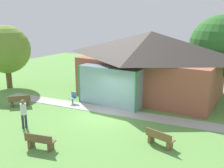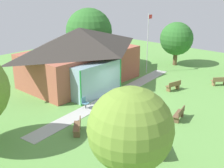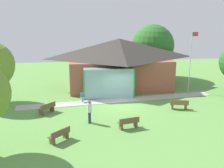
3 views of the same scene
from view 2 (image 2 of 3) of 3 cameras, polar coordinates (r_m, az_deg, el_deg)
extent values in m
plane|color=#609947|center=(23.73, 2.47, -3.09)|extent=(44.00, 44.00, 0.00)
cube|color=#A35642|center=(27.67, -6.20, 3.51)|extent=(10.39, 6.18, 3.14)
pyramid|color=#38332D|center=(27.09, -6.39, 8.79)|extent=(11.39, 7.18, 2.04)
cube|color=#8CB2BF|center=(24.12, -3.01, 0.86)|extent=(4.67, 1.20, 2.83)
cylinder|color=green|center=(22.19, -6.14, -0.88)|extent=(0.12, 0.12, 2.83)
cylinder|color=green|center=(25.38, 1.66, 1.81)|extent=(0.12, 0.12, 2.83)
cube|color=#ADADA8|center=(24.45, 0.30, -2.35)|extent=(18.14, 3.37, 0.03)
cylinder|color=silver|center=(30.34, 6.95, 7.78)|extent=(0.08, 0.08, 6.14)
cube|color=red|center=(30.18, 7.50, 12.93)|extent=(0.60, 0.02, 0.40)
cube|color=brown|center=(18.63, -6.87, -8.21)|extent=(1.36, 1.38, 0.06)
cube|color=brown|center=(18.26, -6.91, -9.71)|extent=(0.40, 0.39, 0.39)
cube|color=brown|center=(19.23, -6.76, -8.14)|extent=(0.40, 0.39, 0.39)
cube|color=brown|center=(18.52, -6.30, -7.63)|extent=(1.09, 1.11, 0.36)
cube|color=brown|center=(26.23, 11.87, -0.24)|extent=(1.56, 0.76, 0.06)
cube|color=brown|center=(25.93, 11.00, -1.01)|extent=(0.24, 0.43, 0.39)
cube|color=brown|center=(26.70, 12.64, -0.53)|extent=(0.24, 0.43, 0.39)
cube|color=brown|center=(26.04, 12.20, 0.08)|extent=(1.48, 0.39, 0.36)
cube|color=olive|center=(28.65, 20.27, 0.61)|extent=(1.41, 1.32, 0.06)
cube|color=olive|center=(28.48, 19.22, 0.09)|extent=(0.39, 0.41, 0.39)
cube|color=olive|center=(28.42, 20.48, 0.89)|extent=(1.16, 1.04, 0.36)
cube|color=brown|center=(20.72, 12.87, -5.65)|extent=(1.56, 0.78, 0.06)
cube|color=brown|center=(20.34, 12.39, -6.89)|extent=(0.25, 0.43, 0.39)
cube|color=brown|center=(21.31, 13.23, -5.72)|extent=(0.25, 0.43, 0.39)
cube|color=brown|center=(20.59, 13.42, -5.22)|extent=(1.47, 0.41, 0.36)
cube|color=brown|center=(16.48, 9.02, -12.24)|extent=(1.39, 1.35, 0.06)
cube|color=brown|center=(16.16, 9.33, -14.02)|extent=(0.39, 0.40, 0.39)
cube|color=brown|center=(17.07, 8.64, -12.01)|extent=(0.39, 0.40, 0.39)
cube|color=brown|center=(16.41, 9.72, -11.58)|extent=(1.13, 1.08, 0.36)
cube|color=teal|center=(22.00, -5.18, -3.75)|extent=(0.47, 0.47, 0.04)
cube|color=teal|center=(22.04, -5.59, -3.10)|extent=(0.44, 0.07, 0.40)
cylinder|color=#4C4C51|center=(22.09, -5.17, -4.30)|extent=(0.10, 0.10, 0.42)
cylinder|color=#4C4C51|center=(22.17, -5.15, -4.78)|extent=(0.36, 0.36, 0.02)
cylinder|color=#2D3347|center=(19.39, 5.45, -7.09)|extent=(0.14, 0.14, 0.85)
cylinder|color=#2D3347|center=(19.25, 5.73, -7.31)|extent=(0.14, 0.14, 0.85)
cylinder|color=silver|center=(19.00, 5.66, -5.17)|extent=(0.34, 0.34, 0.65)
sphere|color=#846047|center=(18.82, 5.71, -3.94)|extent=(0.24, 0.24, 0.24)
cylinder|color=brown|center=(33.35, -4.39, 5.26)|extent=(0.54, 0.54, 2.01)
sphere|color=#2D6B28|center=(32.78, -4.52, 10.22)|extent=(5.10, 5.10, 5.10)
sphere|color=olive|center=(11.41, 3.61, -8.82)|extent=(3.40, 3.40, 3.40)
cylinder|color=brown|center=(34.41, 12.24, 5.01)|extent=(0.47, 0.47, 1.67)
sphere|color=#2D6B28|center=(33.96, 12.50, 8.66)|extent=(3.71, 3.71, 3.71)
camera|label=1|loc=(25.92, 41.16, 8.83)|focal=42.35mm
camera|label=3|loc=(16.08, 75.62, 1.19)|focal=44.72mm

